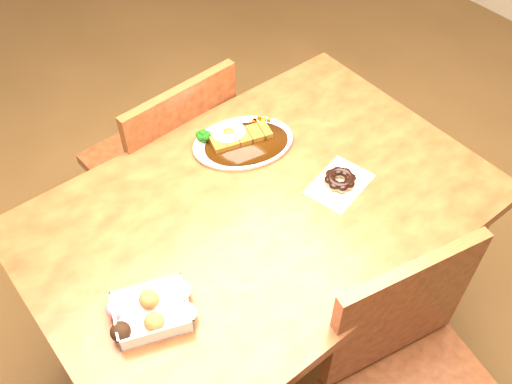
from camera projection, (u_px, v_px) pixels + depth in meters
ground at (260, 341)px, 2.05m from camera, size 6.00×6.00×0.00m
table at (261, 230)px, 1.56m from camera, size 1.20×0.80×0.75m
chair_far at (168, 162)px, 1.97m from camera, size 0.45×0.45×0.87m
katsu_curry_plate at (241, 140)px, 1.63m from camera, size 0.34×0.29×0.06m
donut_box at (152, 311)px, 1.26m from camera, size 0.20×0.18×0.05m
pon_de_ring at (340, 180)px, 1.52m from camera, size 0.20×0.16×0.03m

